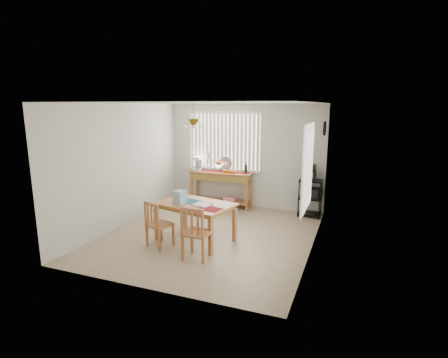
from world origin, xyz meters
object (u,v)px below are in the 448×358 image
at_px(cart_items, 311,173).
at_px(dining_table, 195,208).
at_px(sideboard, 221,180).
at_px(wire_cart, 310,194).
at_px(chair_right, 196,233).
at_px(chair_left, 158,224).

bearing_deg(cart_items, dining_table, -127.83).
bearing_deg(cart_items, sideboard, 179.61).
xyz_separation_m(sideboard, wire_cart, (2.24, -0.02, -0.15)).
relative_size(cart_items, chair_right, 0.38).
xyz_separation_m(wire_cart, chair_right, (-1.47, -3.07, -0.07)).
distance_m(sideboard, chair_right, 3.19).
height_order(sideboard, chair_right, chair_right).
bearing_deg(chair_right, sideboard, 103.96).
distance_m(sideboard, chair_left, 2.87).
bearing_deg(wire_cart, sideboard, 179.37).
bearing_deg(wire_cart, dining_table, -127.94).
distance_m(dining_table, chair_left, 0.75).
bearing_deg(dining_table, wire_cart, 52.06).
distance_m(sideboard, cart_items, 2.27).
xyz_separation_m(dining_table, chair_right, (0.36, -0.72, -0.20)).
bearing_deg(dining_table, chair_right, -63.54).
height_order(cart_items, chair_left, cart_items).
xyz_separation_m(cart_items, chair_left, (-2.35, -2.84, -0.61)).
relative_size(sideboard, chair_left, 1.87).
relative_size(chair_left, chair_right, 0.92).
distance_m(chair_left, chair_right, 0.91).
relative_size(wire_cart, chair_left, 1.01).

